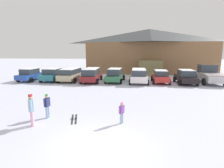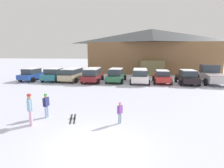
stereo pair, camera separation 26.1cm
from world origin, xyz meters
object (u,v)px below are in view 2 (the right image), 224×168
object	(u,v)px
parked_white_suv	(140,75)
skier_child_in_purple_jacket	(120,112)
parked_beige_suv	(72,74)
pair_of_skis	(73,118)
skier_adult_in_blue_parka	(30,108)
parked_maroon_van	(93,75)
pickup_truck	(211,75)
parked_blue_hatchback	(32,74)
parked_red_sedan	(162,76)
parked_black_sedan	(187,77)
skier_teen_in_navy_coat	(46,104)
parked_teal_hatchback	(54,74)
ski_lodge	(151,50)
parked_green_coupe	(116,75)

from	to	relation	value
parked_white_suv	skier_child_in_purple_jacket	world-z (taller)	parked_white_suv
parked_beige_suv	pair_of_skis	world-z (taller)	parked_beige_suv
skier_child_in_purple_jacket	skier_adult_in_blue_parka	distance (m)	4.64
parked_maroon_van	pickup_truck	world-z (taller)	pickup_truck
parked_blue_hatchback	parked_red_sedan	xyz separation A→B (m)	(16.57, 0.06, -0.02)
parked_black_sedan	pickup_truck	distance (m)	3.24
parked_white_suv	skier_child_in_purple_jacket	xyz separation A→B (m)	(-1.60, -12.27, -0.26)
parked_beige_suv	skier_child_in_purple_jacket	xyz separation A→B (m)	(6.99, -12.78, -0.23)
skier_child_in_purple_jacket	parked_blue_hatchback	bearing A→B (deg)	134.30
parked_beige_suv	parked_black_sedan	world-z (taller)	parked_black_sedan
parked_blue_hatchback	skier_teen_in_navy_coat	size ratio (longest dim) A/B	2.99
parked_blue_hatchback	parked_red_sedan	world-z (taller)	parked_blue_hatchback
parked_teal_hatchback	parked_white_suv	xyz separation A→B (m)	(10.96, -0.43, 0.09)
ski_lodge	parked_green_coupe	bearing A→B (deg)	-114.66
pickup_truck	skier_adult_in_blue_parka	world-z (taller)	pickup_truck
ski_lodge	parked_white_suv	bearing A→B (deg)	-101.20
skier_child_in_purple_jacket	skier_teen_in_navy_coat	xyz separation A→B (m)	(-4.28, 0.39, 0.14)
parked_white_suv	pickup_truck	size ratio (longest dim) A/B	0.79
parked_teal_hatchback	parked_black_sedan	size ratio (longest dim) A/B	1.01
parked_blue_hatchback	skier_teen_in_navy_coat	distance (m)	14.64
ski_lodge	skier_child_in_purple_jacket	world-z (taller)	ski_lodge
parked_maroon_van	skier_adult_in_blue_parka	xyz separation A→B (m)	(-0.33, -13.19, 0.02)
parked_red_sedan	skier_child_in_purple_jacket	bearing A→B (deg)	-108.52
parked_beige_suv	parked_black_sedan	bearing A→B (deg)	-2.32
ski_lodge	parked_green_coupe	world-z (taller)	ski_lodge
parked_teal_hatchback	skier_adult_in_blue_parka	bearing A→B (deg)	-70.36
skier_adult_in_blue_parka	ski_lodge	bearing A→B (deg)	71.19
parked_blue_hatchback	parked_red_sedan	distance (m)	16.57
skier_adult_in_blue_parka	skier_teen_in_navy_coat	bearing A→B (deg)	75.32
parked_green_coupe	pair_of_skis	bearing A→B (deg)	-96.29
parked_blue_hatchback	parked_maroon_van	bearing A→B (deg)	-1.22
parked_blue_hatchback	skier_teen_in_navy_coat	bearing A→B (deg)	-56.67
skier_child_in_purple_jacket	skier_adult_in_blue_parka	size ratio (longest dim) A/B	0.70
pickup_truck	skier_adult_in_blue_parka	bearing A→B (deg)	-136.41
pickup_truck	pair_of_skis	size ratio (longest dim) A/B	3.79
parked_blue_hatchback	parked_beige_suv	xyz separation A→B (m)	(5.33, 0.15, 0.08)
skier_child_in_purple_jacket	pair_of_skis	size ratio (longest dim) A/B	0.78
parked_teal_hatchback	pair_of_skis	world-z (taller)	parked_teal_hatchback
parked_teal_hatchback	parked_green_coupe	bearing A→B (deg)	1.05
pair_of_skis	skier_child_in_purple_jacket	bearing A→B (deg)	-7.20
parked_white_suv	pair_of_skis	world-z (taller)	parked_white_suv
parked_maroon_van	skier_child_in_purple_jacket	bearing A→B (deg)	-71.19
parked_beige_suv	parked_green_coupe	bearing A→B (deg)	0.62
skier_teen_in_navy_coat	ski_lodge	bearing A→B (deg)	71.00
parked_teal_hatchback	pair_of_skis	xyz separation A→B (m)	(6.66, -12.35, -0.81)
parked_beige_suv	parked_black_sedan	xyz separation A→B (m)	(14.04, -0.57, -0.05)
parked_blue_hatchback	parked_teal_hatchback	distance (m)	2.96
parked_teal_hatchback	parked_red_sedan	world-z (taller)	parked_teal_hatchback
parked_beige_suv	parked_black_sedan	distance (m)	14.05
pickup_truck	parked_black_sedan	bearing A→B (deg)	-161.22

